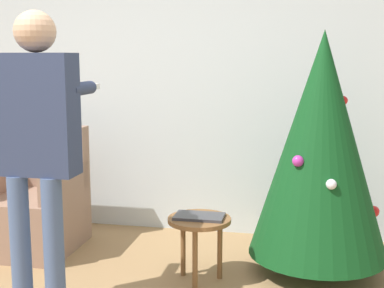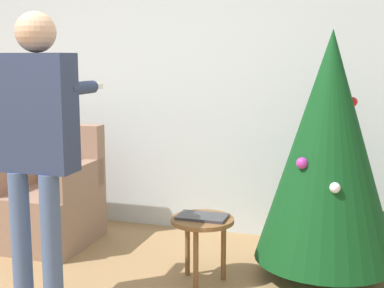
% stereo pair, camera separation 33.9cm
% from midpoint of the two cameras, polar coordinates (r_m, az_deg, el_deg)
% --- Properties ---
extents(wall_back, '(8.00, 0.06, 2.70)m').
position_cam_midpoint_polar(wall_back, '(4.78, -5.10, 6.75)').
color(wall_back, silver).
rests_on(wall_back, ground_plane).
extents(christmas_tree, '(0.99, 0.99, 1.75)m').
position_cam_midpoint_polar(christmas_tree, '(3.83, 11.12, -0.14)').
color(christmas_tree, brown).
rests_on(christmas_tree, ground_plane).
extents(armchair, '(0.71, 0.76, 0.98)m').
position_cam_midpoint_polar(armchair, '(4.64, -18.49, -6.37)').
color(armchair, '#93705B').
rests_on(armchair, ground_plane).
extents(person_standing, '(0.48, 0.57, 1.82)m').
position_cam_midpoint_polar(person_standing, '(3.24, -19.15, 0.83)').
color(person_standing, '#475B84').
rests_on(person_standing, ground_plane).
extents(side_stool, '(0.44, 0.44, 0.46)m').
position_cam_midpoint_polar(side_stool, '(3.73, -1.84, -8.89)').
color(side_stool, brown).
rests_on(side_stool, ground_plane).
extents(laptop, '(0.34, 0.20, 0.02)m').
position_cam_midpoint_polar(laptop, '(3.71, -1.84, -7.76)').
color(laptop, '#38383D').
rests_on(laptop, side_stool).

